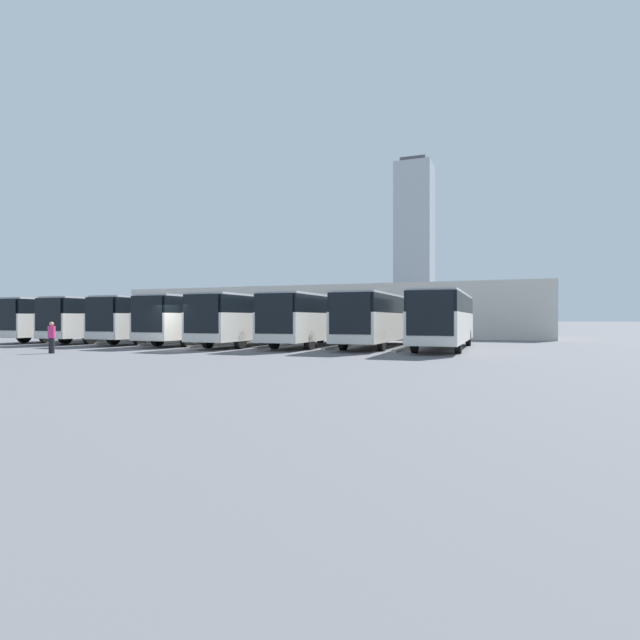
# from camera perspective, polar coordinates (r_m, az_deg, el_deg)

# --- Properties ---
(ground_plane) EXTENTS (600.00, 600.00, 0.00)m
(ground_plane) POSITION_cam_1_polar(r_m,az_deg,el_deg) (29.14, -16.33, -3.26)
(ground_plane) COLOR #5B5B60
(bus_0) EXTENTS (2.72, 12.38, 3.18)m
(bus_0) POSITION_cam_1_polar(r_m,az_deg,el_deg) (29.49, 14.04, 0.24)
(bus_0) COLOR silver
(bus_0) RESTS_ON ground_plane
(curb_divider_0) EXTENTS (0.35, 5.13, 0.15)m
(curb_divider_0) POSITION_cam_1_polar(r_m,az_deg,el_deg) (28.07, 9.49, -3.23)
(curb_divider_0) COLOR #B2B2AD
(curb_divider_0) RESTS_ON ground_plane
(bus_1) EXTENTS (2.72, 12.38, 3.18)m
(bus_1) POSITION_cam_1_polar(r_m,az_deg,el_deg) (30.71, 6.72, 0.24)
(bus_1) COLOR silver
(bus_1) RESTS_ON ground_plane
(curb_divider_1) EXTENTS (0.35, 5.13, 0.15)m
(curb_divider_1) POSITION_cam_1_polar(r_m,az_deg,el_deg) (29.60, 2.06, -3.06)
(curb_divider_1) COLOR #B2B2AD
(curb_divider_1) RESTS_ON ground_plane
(bus_2) EXTENTS (2.72, 12.38, 3.18)m
(bus_2) POSITION_cam_1_polar(r_m,az_deg,el_deg) (31.58, -0.52, 0.24)
(bus_2) COLOR silver
(bus_2) RESTS_ON ground_plane
(curb_divider_2) EXTENTS (0.35, 5.13, 0.15)m
(curb_divider_2) POSITION_cam_1_polar(r_m,az_deg,el_deg) (30.79, -5.26, -2.93)
(curb_divider_2) COLOR #B2B2AD
(curb_divider_2) RESTS_ON ground_plane
(bus_3) EXTENTS (2.72, 12.38, 3.18)m
(bus_3) POSITION_cam_1_polar(r_m,az_deg,el_deg) (32.69, -7.49, 0.24)
(bus_3) COLOR silver
(bus_3) RESTS_ON ground_plane
(curb_divider_3) EXTENTS (0.35, 5.13, 0.15)m
(curb_divider_3) POSITION_cam_1_polar(r_m,az_deg,el_deg) (32.22, -12.19, -2.80)
(curb_divider_3) COLOR #B2B2AD
(curb_divider_3) RESTS_ON ground_plane
(bus_4) EXTENTS (2.72, 12.38, 3.18)m
(bus_4) POSITION_cam_1_polar(r_m,az_deg,el_deg) (35.17, -12.86, 0.23)
(bus_4) COLOR silver
(bus_4) RESTS_ON ground_plane
(curb_divider_4) EXTENTS (0.35, 5.13, 0.15)m
(curb_divider_4) POSITION_cam_1_polar(r_m,az_deg,el_deg) (34.94, -17.27, -2.57)
(curb_divider_4) COLOR #B2B2AD
(curb_divider_4) RESTS_ON ground_plane
(bus_5) EXTENTS (2.72, 12.38, 3.18)m
(bus_5) POSITION_cam_1_polar(r_m,az_deg,el_deg) (37.94, -17.46, 0.22)
(bus_5) COLOR silver
(bus_5) RESTS_ON ground_plane
(curb_divider_5) EXTENTS (0.35, 5.13, 0.15)m
(curb_divider_5) POSITION_cam_1_polar(r_m,az_deg,el_deg) (37.91, -21.56, -2.36)
(curb_divider_5) COLOR #B2B2AD
(curb_divider_5) RESTS_ON ground_plane
(bus_6) EXTENTS (2.72, 12.38, 3.18)m
(bus_6) POSITION_cam_1_polar(r_m,az_deg,el_deg) (40.40, -22.10, 0.21)
(bus_6) COLOR silver
(bus_6) RESTS_ON ground_plane
(curb_divider_6) EXTENTS (0.35, 5.13, 0.15)m
(curb_divider_6) POSITION_cam_1_polar(r_m,az_deg,el_deg) (40.58, -25.93, -2.20)
(curb_divider_6) COLOR #B2B2AD
(curb_divider_6) RESTS_ON ground_plane
(bus_7) EXTENTS (2.72, 12.38, 3.18)m
(bus_7) POSITION_cam_1_polar(r_m,az_deg,el_deg) (43.26, -25.94, 0.20)
(bus_7) COLOR silver
(bus_7) RESTS_ON ground_plane
(pedestrian) EXTENTS (0.41, 0.41, 1.57)m
(pedestrian) POSITION_cam_1_polar(r_m,az_deg,el_deg) (28.26, -28.34, -1.66)
(pedestrian) COLOR black
(pedestrian) RESTS_ON ground_plane
(station_building) EXTENTS (41.80, 14.98, 4.87)m
(station_building) POSITION_cam_1_polar(r_m,az_deg,el_deg) (51.92, 1.37, 0.96)
(station_building) COLOR beige
(station_building) RESTS_ON ground_plane
(office_tower) EXTENTS (17.86, 17.86, 81.85)m
(office_tower) POSITION_cam_1_polar(r_m,az_deg,el_deg) (258.51, 10.75, 8.74)
(office_tower) COLOR #ADB2B7
(office_tower) RESTS_ON ground_plane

